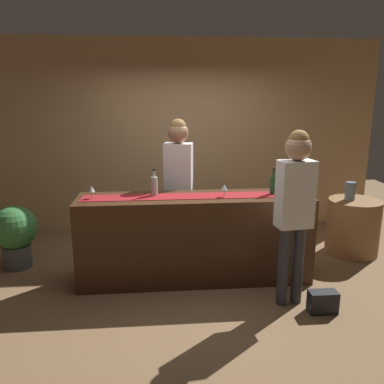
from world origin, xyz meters
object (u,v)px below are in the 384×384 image
at_px(bartender, 178,174).
at_px(customer_sipping, 295,199).
at_px(wine_bottle_amber, 292,184).
at_px(wine_glass_mid_counter, 92,189).
at_px(round_side_table, 353,227).
at_px(wine_bottle_green, 273,185).
at_px(potted_plant_tall, 15,232).
at_px(handbag, 323,302).
at_px(wine_glass_near_customer, 224,188).
at_px(vase_on_side_table, 350,191).
at_px(wine_bottle_clear, 154,186).

distance_m(bartender, customer_sipping, 1.62).
bearing_deg(wine_bottle_amber, wine_glass_mid_counter, -179.04).
xyz_separation_m(customer_sipping, round_side_table, (1.27, 1.22, -0.74)).
relative_size(wine_bottle_amber, wine_bottle_green, 1.00).
bearing_deg(potted_plant_tall, handbag, -22.02).
relative_size(wine_glass_mid_counter, bartender, 0.08).
bearing_deg(wine_glass_near_customer, wine_bottle_amber, 6.26).
height_order(wine_glass_near_customer, potted_plant_tall, wine_glass_near_customer).
xyz_separation_m(wine_bottle_amber, round_side_table, (1.06, 0.54, -0.73)).
distance_m(bartender, vase_on_side_table, 2.27).
bearing_deg(wine_bottle_amber, round_side_table, 26.97).
bearing_deg(wine_bottle_amber, bartender, 156.37).
height_order(wine_bottle_green, wine_glass_near_customer, wine_bottle_green).
bearing_deg(round_side_table, wine_bottle_green, -156.70).
xyz_separation_m(bartender, potted_plant_tall, (-2.01, -0.08, -0.68)).
xyz_separation_m(wine_bottle_clear, handbag, (1.63, -0.93, -0.99)).
distance_m(wine_bottle_clear, wine_glass_near_customer, 0.78).
distance_m(wine_bottle_amber, bartender, 1.38).
bearing_deg(vase_on_side_table, potted_plant_tall, -178.91).
bearing_deg(potted_plant_tall, wine_bottle_green, -9.13).
relative_size(wine_bottle_amber, wine_glass_mid_counter, 2.10).
relative_size(bartender, round_side_table, 2.44).
relative_size(vase_on_side_table, potted_plant_tall, 0.31).
bearing_deg(vase_on_side_table, wine_glass_mid_counter, -169.57).
height_order(wine_glass_near_customer, round_side_table, wine_glass_near_customer).
height_order(wine_bottle_green, customer_sipping, customer_sipping).
relative_size(wine_glass_near_customer, bartender, 0.08).
height_order(vase_on_side_table, potted_plant_tall, vase_on_side_table).
relative_size(wine_glass_mid_counter, potted_plant_tall, 0.18).
bearing_deg(handbag, wine_glass_mid_counter, 159.99).
height_order(bartender, handbag, bartender).
xyz_separation_m(wine_bottle_amber, handbag, (0.07, -0.88, -0.99)).
distance_m(wine_bottle_green, handbag, 1.35).
relative_size(round_side_table, handbag, 2.64).
bearing_deg(customer_sipping, wine_glass_near_customer, 127.92).
height_order(wine_bottle_amber, wine_bottle_green, same).
bearing_deg(vase_on_side_table, wine_glass_near_customer, -160.15).
bearing_deg(potted_plant_tall, vase_on_side_table, 1.09).
distance_m(customer_sipping, round_side_table, 1.91).
height_order(bartender, potted_plant_tall, bartender).
bearing_deg(potted_plant_tall, wine_bottle_amber, -8.25).
height_order(wine_bottle_green, handbag, wine_bottle_green).
height_order(wine_glass_near_customer, handbag, wine_glass_near_customer).
xyz_separation_m(round_side_table, vase_on_side_table, (-0.08, 0.01, 0.49)).
xyz_separation_m(wine_bottle_clear, round_side_table, (2.63, 0.49, -0.73)).
bearing_deg(wine_bottle_clear, customer_sipping, -28.13).
xyz_separation_m(round_side_table, handbag, (-0.99, -1.42, -0.26)).
distance_m(potted_plant_tall, handbag, 3.62).
bearing_deg(round_side_table, wine_bottle_amber, -153.03).
bearing_deg(handbag, round_side_table, 54.96).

